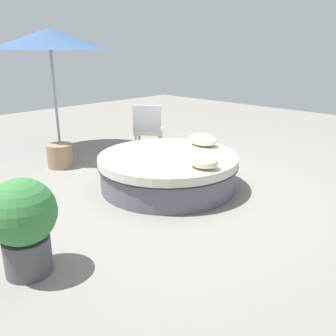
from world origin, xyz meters
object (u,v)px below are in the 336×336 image
throw_pillow_1 (203,140)px  patio_chair (148,127)px  round_bed (168,171)px  side_table (60,156)px  throw_pillow_0 (203,161)px  patio_umbrella (50,40)px  planter (23,222)px

throw_pillow_1 → patio_chair: 1.49m
round_bed → side_table: (2.02, 0.61, -0.05)m
throw_pillow_0 → throw_pillow_1: 1.13m
throw_pillow_1 → patio_chair: size_ratio=0.51×
patio_umbrella → planter: bearing=146.3°
round_bed → throw_pillow_0: (-0.74, 0.11, 0.34)m
side_table → round_bed: bearing=-163.3°
patio_chair → patio_umbrella: size_ratio=0.42×
round_bed → side_table: 2.11m
throw_pillow_1 → planter: 3.24m
round_bed → patio_chair: bearing=-33.2°
throw_pillow_0 → side_table: bearing=10.1°
round_bed → throw_pillow_0: throw_pillow_0 is taller
throw_pillow_1 → patio_chair: (1.47, -0.18, -0.03)m
throw_pillow_1 → patio_umbrella: size_ratio=0.22×
patio_chair → side_table: bearing=-150.0°
planter → throw_pillow_1: bearing=-80.2°
throw_pillow_1 → patio_umbrella: bearing=17.3°
patio_chair → patio_umbrella: patio_umbrella is taller
patio_chair → planter: size_ratio=1.08×
throw_pillow_0 → planter: bearing=85.9°
round_bed → throw_pillow_1: (-0.03, -0.76, 0.34)m
round_bed → side_table: round_bed is taller
round_bed → patio_umbrella: bearing=2.7°
round_bed → throw_pillow_1: bearing=-91.9°
patio_umbrella → round_bed: bearing=-177.3°
side_table → patio_umbrella: bearing=-29.4°
throw_pillow_1 → side_table: bearing=33.8°
patio_chair → planter: patio_chair is taller
planter → patio_umbrella: bearing=-33.7°
throw_pillow_0 → patio_chair: bearing=-25.8°
side_table → throw_pillow_1: bearing=-146.2°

